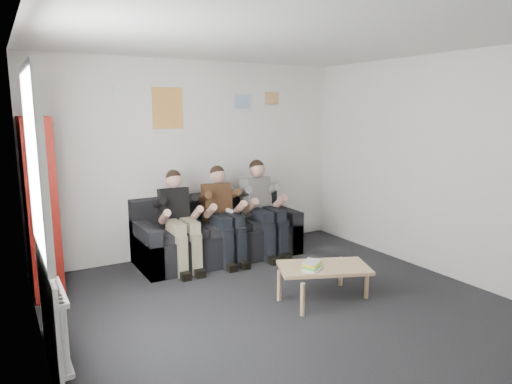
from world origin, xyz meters
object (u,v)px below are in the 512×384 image
bookshelf (41,205)px  person_middle (223,215)px  person_left (180,221)px  person_right (263,208)px  sofa (217,236)px  coffee_table (324,270)px

bookshelf → person_middle: size_ratio=1.52×
person_left → person_right: 1.24m
sofa → person_left: 0.73m
bookshelf → coffee_table: bookshelf is taller
sofa → bookshelf: (-2.19, -0.07, 0.67)m
sofa → coffee_table: sofa is taller
person_middle → person_right: (0.62, -0.00, 0.02)m
sofa → bookshelf: bookshelf is taller
person_right → bookshelf: bearing=168.9°
sofa → person_right: 0.74m
bookshelf → person_middle: 2.22m
coffee_table → person_right: bearing=81.5°
sofa → coffee_table: bearing=-78.9°
sofa → bookshelf: 2.29m
sofa → person_middle: size_ratio=1.72×
person_middle → person_right: 0.62m
bookshelf → coffee_table: 3.20m
coffee_table → person_right: size_ratio=0.71×
sofa → coffee_table: 1.92m
bookshelf → person_left: 1.61m
sofa → person_middle: person_middle is taller
person_left → bookshelf: bearing=-178.9°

